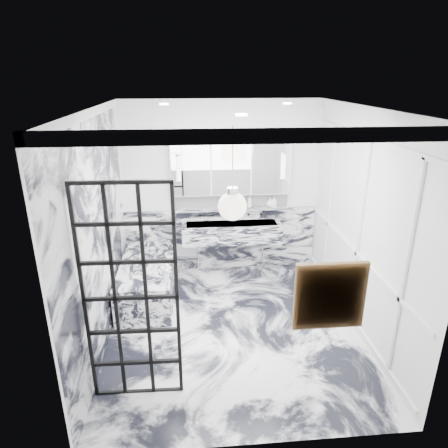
{
  "coord_description": "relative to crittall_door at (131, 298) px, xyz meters",
  "views": [
    {
      "loc": [
        -0.51,
        -4.44,
        3.14
      ],
      "look_at": [
        -0.07,
        0.5,
        1.27
      ],
      "focal_mm": 32.0,
      "sensor_mm": 36.0,
      "label": 1
    }
  ],
  "objects": [
    {
      "name": "wall_front",
      "position": [
        1.1,
        -0.74,
        0.26
      ],
      "size": [
        3.6,
        0.0,
        3.6
      ],
      "primitive_type": "plane",
      "rotation": [
        -1.57,
        0.0,
        0.0
      ],
      "color": "white",
      "rests_on": "floor"
    },
    {
      "name": "subway_tile",
      "position": [
        1.25,
        2.84,
        0.07
      ],
      "size": [
        1.9,
        0.03,
        0.23
      ],
      "primitive_type": "cube",
      "color": "white",
      "rests_on": "wall_back"
    },
    {
      "name": "sconce_right",
      "position": [
        2.07,
        2.69,
        0.64
      ],
      "size": [
        0.07,
        0.07,
        0.4
      ],
      "primitive_type": "cylinder",
      "color": "white",
      "rests_on": "mirror_cabinet"
    },
    {
      "name": "floor",
      "position": [
        1.1,
        1.06,
        -1.14
      ],
      "size": [
        3.6,
        3.6,
        0.0
      ],
      "primitive_type": "plane",
      "color": "silver",
      "rests_on": "ground"
    },
    {
      "name": "wall_left",
      "position": [
        -0.5,
        1.06,
        0.26
      ],
      "size": [
        0.0,
        3.6,
        3.6
      ],
      "primitive_type": "plane",
      "rotation": [
        1.57,
        0.0,
        1.57
      ],
      "color": "white",
      "rests_on": "floor"
    },
    {
      "name": "amber_bottle",
      "position": [
        1.51,
        2.77,
        0.0
      ],
      "size": [
        0.04,
        0.04,
        0.1
      ],
      "primitive_type": "cylinder",
      "color": "#8C5919",
      "rests_on": "ledge"
    },
    {
      "name": "wall_back",
      "position": [
        1.1,
        2.86,
        0.26
      ],
      "size": [
        3.6,
        0.0,
        3.6
      ],
      "primitive_type": "plane",
      "rotation": [
        1.57,
        0.0,
        0.0
      ],
      "color": "white",
      "rests_on": "floor"
    },
    {
      "name": "trough_sink",
      "position": [
        1.25,
        2.61,
        -0.41
      ],
      "size": [
        1.6,
        0.45,
        0.3
      ],
      "primitive_type": "cube",
      "color": "silver",
      "rests_on": "wall_back"
    },
    {
      "name": "soap_bottle_b",
      "position": [
        1.96,
        2.77,
        0.05
      ],
      "size": [
        0.1,
        0.1,
        0.19
      ],
      "primitive_type": "imported",
      "rotation": [
        0.0,
        0.0,
        -0.19
      ],
      "color": "#4C4C51",
      "rests_on": "ledge"
    },
    {
      "name": "pendant_light",
      "position": [
        0.96,
        -0.07,
        0.92
      ],
      "size": [
        0.25,
        0.25,
        0.25
      ],
      "primitive_type": "sphere",
      "color": "white",
      "rests_on": "ceiling"
    },
    {
      "name": "face_pot",
      "position": [
        1.41,
        2.77,
        0.03
      ],
      "size": [
        0.16,
        0.16,
        0.16
      ],
      "primitive_type": "sphere",
      "color": "white",
      "rests_on": "ledge"
    },
    {
      "name": "marble_clad_left",
      "position": [
        -0.48,
        1.06,
        0.2
      ],
      "size": [
        0.02,
        3.56,
        2.68
      ],
      "primitive_type": "cube",
      "color": "silver",
      "rests_on": "floor"
    },
    {
      "name": "crittall_door",
      "position": [
        0.0,
        0.0,
        0.0
      ],
      "size": [
        0.88,
        0.06,
        2.27
      ],
      "primitive_type": null,
      "rotation": [
        0.0,
        0.0,
        -0.02
      ],
      "color": "black",
      "rests_on": "floor"
    },
    {
      "name": "ceiling",
      "position": [
        1.1,
        1.06,
        1.66
      ],
      "size": [
        3.6,
        3.6,
        0.0
      ],
      "primitive_type": "plane",
      "rotation": [
        3.14,
        0.0,
        0.0
      ],
      "color": "white",
      "rests_on": "wall_back"
    },
    {
      "name": "bathtub",
      "position": [
        -0.07,
        1.95,
        -0.86
      ],
      "size": [
        0.75,
        1.65,
        0.55
      ],
      "primitive_type": "cube",
      "color": "silver",
      "rests_on": "floor"
    },
    {
      "name": "soap_bottle_a",
      "position": [
        1.56,
        2.77,
        0.06
      ],
      "size": [
        0.08,
        0.09,
        0.21
      ],
      "primitive_type": "imported",
      "rotation": [
        0.0,
        0.0,
        -0.05
      ],
      "color": "#8C5919",
      "rests_on": "ledge"
    },
    {
      "name": "flower_vase",
      "position": [
        0.24,
        1.37,
        -0.53
      ],
      "size": [
        0.08,
        0.08,
        0.12
      ],
      "primitive_type": "cylinder",
      "color": "silver",
      "rests_on": "bathtub"
    },
    {
      "name": "ledge",
      "position": [
        1.25,
        2.78,
        -0.07
      ],
      "size": [
        1.9,
        0.14,
        0.04
      ],
      "primitive_type": "cube",
      "color": "silver",
      "rests_on": "wall_back"
    },
    {
      "name": "sconce_left",
      "position": [
        0.43,
        2.69,
        0.64
      ],
      "size": [
        0.07,
        0.07,
        0.4
      ],
      "primitive_type": "cylinder",
      "color": "white",
      "rests_on": "mirror_cabinet"
    },
    {
      "name": "soap_bottle_c",
      "position": [
        1.9,
        2.77,
        0.04
      ],
      "size": [
        0.14,
        0.14,
        0.17
      ],
      "primitive_type": "imported",
      "rotation": [
        0.0,
        0.0,
        0.13
      ],
      "color": "silver",
      "rests_on": "ledge"
    },
    {
      "name": "wall_right",
      "position": [
        2.7,
        1.06,
        0.26
      ],
      "size": [
        0.0,
        3.6,
        3.6
      ],
      "primitive_type": "plane",
      "rotation": [
        1.57,
        0.0,
        -1.57
      ],
      "color": "white",
      "rests_on": "floor"
    },
    {
      "name": "marble_clad_back",
      "position": [
        1.1,
        2.83,
        -0.61
      ],
      "size": [
        3.18,
        0.05,
        1.05
      ],
      "primitive_type": "cube",
      "color": "silver",
      "rests_on": "floor"
    },
    {
      "name": "panel_molding",
      "position": [
        2.68,
        1.06,
        0.16
      ],
      "size": [
        0.03,
        3.4,
        2.3
      ],
      "primitive_type": "cube",
      "color": "white",
      "rests_on": "floor"
    },
    {
      "name": "mirror_cabinet",
      "position": [
        1.25,
        2.78,
        0.68
      ],
      "size": [
        1.9,
        0.16,
        1.0
      ],
      "primitive_type": "cube",
      "color": "white",
      "rests_on": "wall_back"
    },
    {
      "name": "artwork",
      "position": [
        1.68,
        -0.7,
        0.35
      ],
      "size": [
        0.48,
        0.05,
        0.48
      ],
      "primitive_type": "cube",
      "color": "#B48112",
      "rests_on": "wall_front"
    }
  ]
}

